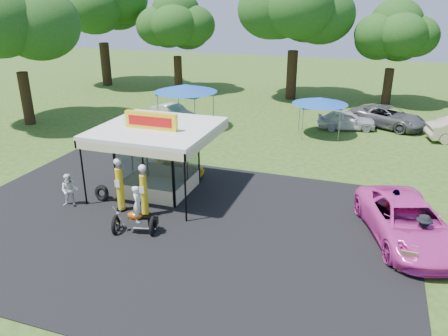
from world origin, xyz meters
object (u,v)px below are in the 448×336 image
Objects in this scene: gas_pump_left at (120,186)px; tent_east at (320,101)px; motorcycle at (137,215)px; a_frame_sign at (408,261)px; bg_car_d at (388,117)px; kiosk_car at (178,167)px; gas_station_kiosk at (158,158)px; pink_sedan at (407,222)px; spectator_west at (70,190)px; spectator_east_a at (422,235)px; spectator_east_b at (394,210)px; bg_car_c at (346,120)px; bg_car_a at (173,113)px; tent_west at (186,88)px; gas_pump_right at (144,192)px.

gas_pump_left is 0.67× the size of tent_east.
a_frame_sign is at bearing -11.96° from motorcycle.
bg_car_d is (-0.64, 19.55, 0.26)m from a_frame_sign.
gas_station_kiosk is at bearing -180.00° from kiosk_car.
gas_station_kiosk reaches higher than pink_sedan.
bg_car_d is (13.93, 18.93, -0.02)m from spectator_west.
spectator_east_a is at bearing -109.24° from kiosk_car.
spectator_east_b is 15.07m from bg_car_c.
bg_car_d is 6.17m from tent_east.
kiosk_car is 0.69× the size of bg_car_a.
bg_car_c is (12.91, 2.27, 0.03)m from bg_car_a.
bg_car_c is at bearing 16.58° from tent_west.
gas_pump_right is 0.64× the size of tent_east.
gas_pump_left is 12.21m from pink_sedan.
motorcycle is 10.83m from pink_sedan.
pink_sedan reaches higher than spectator_east_a.
tent_west reaches higher than a_frame_sign.
bg_car_a is 0.89× the size of tent_west.
gas_station_kiosk is 19.36m from bg_car_d.
spectator_east_a is (11.92, -1.96, -0.96)m from gas_station_kiosk.
gas_pump_left is 15.33m from bg_car_a.
motorcycle reaches higher than pink_sedan.
bg_car_c is at bearing -106.83° from spectator_east_b.
gas_pump_right is at bearing -77.00° from gas_station_kiosk.
pink_sedan is 3.29× the size of spectator_east_b.
spectator_west is at bearing -18.30° from spectator_east_b.
spectator_east_a reaches higher than bg_car_d.
pink_sedan is 17.13m from bg_car_d.
tent_east is at bearing -31.30° from kiosk_car.
bg_car_a is at bearing 112.34° from gas_station_kiosk.
motorcycle is 17.25m from tent_east.
gas_pump_right is (0.61, -2.65, -0.60)m from gas_station_kiosk.
bg_car_d reaches higher than a_frame_sign.
spectator_east_a is (11.92, -4.16, 0.34)m from kiosk_car.
bg_car_d is (10.16, 18.71, -0.40)m from gas_pump_right.
tent_east is at bearing 57.49° from motorcycle.
spectator_west is (-3.16, -5.08, 0.32)m from kiosk_car.
a_frame_sign is at bearing 49.03° from spectator_east_a.
gas_pump_right is 18.58m from bg_car_c.
tent_west is at bearing 93.75° from bg_car_c.
gas_pump_left is 19.02m from bg_car_c.
spectator_west is 14.36m from spectator_east_b.
spectator_west is at bearing -89.07° from tent_west.
gas_station_kiosk is 16.50m from bg_car_c.
gas_pump_left is 2.56m from spectator_west.
tent_west is at bearing -99.22° from bg_car_a.
gas_station_kiosk is 12.12m from spectator_east_a.
pink_sedan is 15.89m from bg_car_c.
bg_car_a reaches higher than a_frame_sign.
tent_east is at bearing 34.59° from spectator_west.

